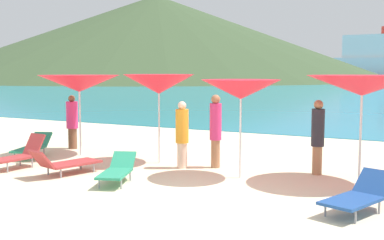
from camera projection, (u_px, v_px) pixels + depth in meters
ground_plane at (320, 140)px, 17.89m from camera, size 50.00×100.00×0.30m
headland_hill at (157, 37)px, 121.32m from camera, size 109.77×109.77×20.30m
umbrella_0 at (79, 84)px, 13.67m from camera, size 2.45×2.45×2.24m
umbrella_1 at (159, 84)px, 12.53m from camera, size 1.85×1.85×2.27m
umbrella_2 at (241, 90)px, 10.78m from camera, size 1.89×1.89×2.17m
umbrella_3 at (362, 86)px, 10.23m from camera, size 2.37×2.37×2.28m
lounge_chair_0 at (359, 195)px, 8.27m from camera, size 1.09×1.65×0.64m
lounge_chair_2 at (20, 154)px, 12.05m from camera, size 0.65×1.38×0.78m
lounge_chair_3 at (117, 170)px, 10.47m from camera, size 1.01×1.55×0.57m
lounge_chair_4 at (64, 162)px, 11.27m from camera, size 1.01×1.70×0.65m
lounge_chair_6 at (33, 146)px, 13.55m from camera, size 1.02×1.61×0.61m
beachgoer_0 at (182, 133)px, 11.98m from camera, size 0.32×0.32×1.63m
beachgoer_1 at (72, 121)px, 14.92m from camera, size 0.35×0.35×1.62m
beachgoer_2 at (318, 135)px, 11.24m from camera, size 0.29×0.29×1.71m
beachgoer_3 at (216, 128)px, 12.04m from camera, size 0.29×0.29×1.79m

